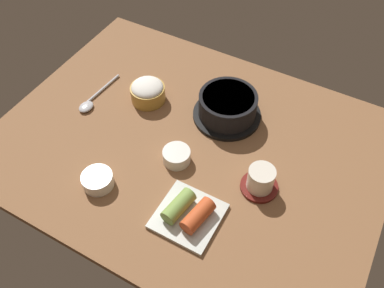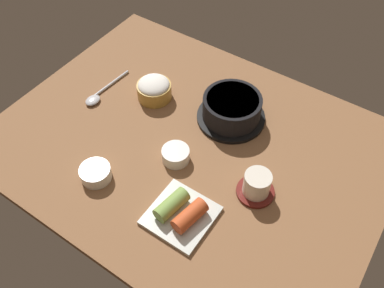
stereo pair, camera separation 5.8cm
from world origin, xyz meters
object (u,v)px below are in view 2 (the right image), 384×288
banchan_cup_center (177,155)px  spoon (98,95)px  kimchi_plate (181,213)px  tea_cup_with_saucer (257,185)px  stone_pot (232,109)px  rice_bowl (154,89)px  side_bowl_near (96,173)px

banchan_cup_center → spoon: bearing=169.6°
banchan_cup_center → kimchi_plate: (10.06, -12.82, -0.08)cm
banchan_cup_center → tea_cup_with_saucer: bearing=6.6°
stone_pot → rice_bowl: 23.11cm
rice_bowl → spoon: size_ratio=0.55×
side_bowl_near → spoon: side_bowl_near is taller
rice_bowl → kimchi_plate: (28.73, -27.84, -1.43)cm
rice_bowl → stone_pot: bearing=12.5°
rice_bowl → kimchi_plate: bearing=-44.1°
rice_bowl → side_bowl_near: (5.34, -30.47, -1.41)cm
spoon → kimchi_plate: bearing=-23.9°
kimchi_plate → tea_cup_with_saucer: bearing=54.3°
stone_pot → rice_bowl: stone_pot is taller
stone_pot → spoon: bearing=-158.7°
rice_bowl → tea_cup_with_saucer: tea_cup_with_saucer is taller
tea_cup_with_saucer → side_bowl_near: 38.77cm
stone_pot → banchan_cup_center: stone_pot is taller
rice_bowl → spoon: 16.52cm
rice_bowl → banchan_cup_center: size_ratio=1.40×
stone_pot → side_bowl_near: size_ratio=2.49×
banchan_cup_center → rice_bowl: bearing=141.2°
tea_cup_with_saucer → side_bowl_near: (-34.36, -17.91, -1.34)cm
side_bowl_near → rice_bowl: bearing=99.9°
kimchi_plate → spoon: bearing=156.1°
kimchi_plate → stone_pot: bearing=100.7°
tea_cup_with_saucer → kimchi_plate: bearing=-125.7°
side_bowl_near → tea_cup_with_saucer: bearing=27.5°
rice_bowl → kimchi_plate: size_ratio=0.69×
stone_pot → spoon: (-36.10, -14.10, -3.17)cm
tea_cup_with_saucer → spoon: tea_cup_with_saucer is taller
stone_pot → side_bowl_near: bearing=-115.9°
banchan_cup_center → spoon: banchan_cup_center is taller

